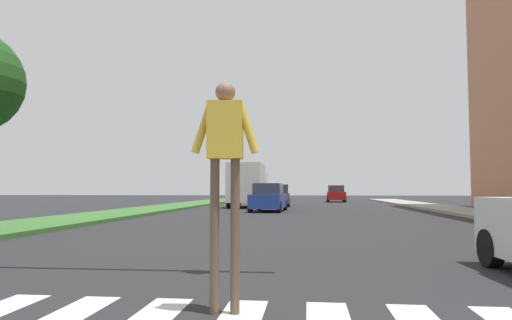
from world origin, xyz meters
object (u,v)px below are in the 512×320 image
Objects in this scene: truck_box_delivery at (248,185)px; sedan_midblock at (269,198)px; pedestrian_performer at (225,158)px; sedan_far_horizon at (336,194)px; sedan_distant at (278,196)px.

sedan_midblock is at bearing -71.69° from truck_box_delivery.
pedestrian_performer is 22.87m from sedan_midblock.
pedestrian_performer reaches higher than sedan_far_horizon.
truck_box_delivery reaches higher than sedan_midblock.
sedan_midblock is 6.37m from truck_box_delivery.
sedan_midblock is 1.07× the size of sedan_far_horizon.
sedan_distant is at bearing 89.68° from sedan_midblock.
truck_box_delivery reaches higher than sedan_far_horizon.
truck_box_delivery is at bearing -126.75° from sedan_distant.
sedan_midblock is (-1.41, 22.81, -0.89)m from pedestrian_performer.
sedan_midblock is 8.71m from sedan_distant.
pedestrian_performer is 31.56m from sedan_distant.
truck_box_delivery is at bearing 96.72° from pedestrian_performer.
pedestrian_performer is 0.40× the size of truck_box_delivery.
truck_box_delivery is at bearing -115.36° from sedan_far_horizon.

